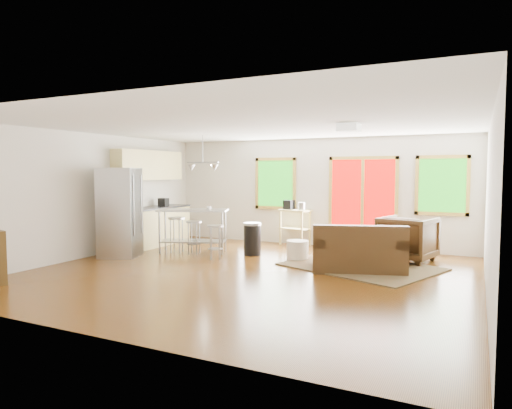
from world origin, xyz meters
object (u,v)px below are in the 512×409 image
at_px(ottoman, 353,247).
at_px(island, 193,223).
at_px(rug, 361,267).
at_px(armchair, 408,236).
at_px(kitchen_cart, 294,215).
at_px(loveseat, 358,252).
at_px(coffee_table, 379,245).
at_px(refrigerator, 120,212).

bearing_deg(ottoman, island, -165.15).
distance_m(rug, ottoman, 0.96).
relative_size(armchair, ottoman, 1.49).
bearing_deg(kitchen_cart, armchair, -18.34).
distance_m(rug, loveseat, 0.46).
height_order(armchair, ottoman, armchair).
height_order(coffee_table, kitchen_cart, kitchen_cart).
bearing_deg(ottoman, loveseat, -71.55).
xyz_separation_m(coffee_table, refrigerator, (-5.05, -1.68, 0.57)).
distance_m(armchair, island, 4.56).
distance_m(armchair, refrigerator, 5.93).
bearing_deg(kitchen_cart, loveseat, -46.79).
relative_size(armchair, kitchen_cart, 0.91).
xyz_separation_m(loveseat, coffee_table, (0.19, 0.88, 0.02)).
relative_size(rug, coffee_table, 2.19).
relative_size(loveseat, refrigerator, 0.97).
bearing_deg(ottoman, coffee_table, -27.09).
bearing_deg(coffee_table, ottoman, 152.91).
relative_size(rug, island, 1.57).
bearing_deg(armchair, coffee_table, 57.50).
bearing_deg(refrigerator, armchair, 0.74).
xyz_separation_m(loveseat, armchair, (0.67, 1.33, 0.16)).
distance_m(coffee_table, island, 4.01).
bearing_deg(loveseat, ottoman, 90.86).
bearing_deg(coffee_table, loveseat, -102.41).
bearing_deg(loveseat, armchair, 45.71).
relative_size(loveseat, ottoman, 2.72).
bearing_deg(armchair, kitchen_cart, -4.03).
relative_size(rug, refrigerator, 1.38).
relative_size(coffee_table, refrigerator, 0.63).
height_order(ottoman, island, island).
xyz_separation_m(loveseat, refrigerator, (-4.85, -0.79, 0.60)).
bearing_deg(armchair, loveseat, 77.62).
bearing_deg(rug, ottoman, 113.11).
height_order(rug, ottoman, ottoman).
height_order(rug, refrigerator, refrigerator).
bearing_deg(refrigerator, rug, -7.24).
distance_m(ottoman, kitchen_cart, 2.09).
distance_m(coffee_table, armchair, 0.66).
xyz_separation_m(rug, loveseat, (0.03, -0.32, 0.33)).
xyz_separation_m(rug, coffee_table, (0.22, 0.56, 0.35)).
bearing_deg(island, rug, 0.47).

